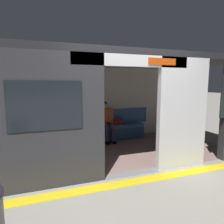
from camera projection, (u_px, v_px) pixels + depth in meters
ground_plane at (131, 174)px, 3.83m from camera, size 60.00×60.00×0.00m
platform_edge_strip at (138, 181)px, 3.54m from camera, size 8.00×0.24×0.01m
train_car at (106, 90)px, 4.79m from camera, size 6.40×2.89×2.29m
bench_seat at (97, 129)px, 6.00m from camera, size 2.93×0.44×0.44m
person_seated at (105, 118)px, 5.99m from camera, size 0.55×0.69×1.17m
handbag at (117, 122)px, 6.23m from camera, size 0.26×0.15×0.17m
book at (93, 125)px, 6.01m from camera, size 0.22×0.26×0.03m
grab_pole_door at (99, 115)px, 3.99m from camera, size 0.04×0.04×2.15m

